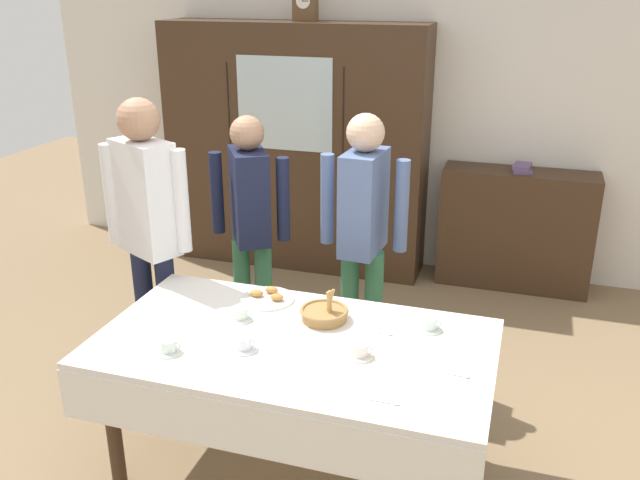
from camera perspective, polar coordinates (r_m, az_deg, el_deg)
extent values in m
plane|color=#846B4C|center=(3.73, -0.97, -16.82)|extent=(12.00, 12.00, 0.00)
cube|color=silver|center=(5.60, 7.75, 11.21)|extent=(6.40, 0.10, 2.70)
cylinder|color=#3D2819|center=(3.41, -17.06, -14.58)|extent=(0.07, 0.07, 0.70)
cylinder|color=#3D2819|center=(3.93, -11.14, -8.95)|extent=(0.07, 0.07, 0.70)
cylinder|color=#3D2819|center=(3.53, 12.19, -12.73)|extent=(0.07, 0.07, 0.70)
cube|color=white|center=(3.17, -2.21, -8.66)|extent=(1.83, 1.01, 0.03)
cube|color=white|center=(2.85, -5.70, -15.77)|extent=(1.83, 0.01, 0.24)
cube|color=#3D2819|center=(5.61, -2.13, 7.73)|extent=(2.15, 0.45, 1.99)
cube|color=silver|center=(5.32, -3.03, 11.36)|extent=(0.77, 0.01, 0.72)
cube|color=black|center=(5.61, -7.49, 6.50)|extent=(0.01, 0.01, 1.59)
cube|color=black|center=(5.29, 1.91, 5.78)|extent=(0.01, 0.01, 1.59)
cube|color=brown|center=(5.43, -1.24, 19.20)|extent=(0.18, 0.10, 0.24)
cylinder|color=white|center=(5.38, -1.44, 19.48)|extent=(0.11, 0.01, 0.11)
cube|color=black|center=(5.37, -1.25, 19.48)|extent=(0.05, 0.00, 0.00)
cube|color=#3D2819|center=(5.50, 16.13, 0.87)|extent=(1.16, 0.35, 0.94)
cube|color=#664C7A|center=(5.36, 16.64, 5.69)|extent=(0.16, 0.23, 0.02)
cube|color=#664C7A|center=(5.36, 16.67, 5.97)|extent=(0.14, 0.20, 0.03)
cylinder|color=silver|center=(3.29, 9.14, -7.39)|extent=(0.13, 0.13, 0.01)
cylinder|color=silver|center=(3.27, 9.17, -6.91)|extent=(0.08, 0.08, 0.05)
torus|color=silver|center=(3.27, 9.83, -6.95)|extent=(0.04, 0.01, 0.04)
cylinder|color=silver|center=(3.14, -12.59, -9.13)|extent=(0.13, 0.13, 0.01)
cylinder|color=silver|center=(3.12, -12.64, -8.63)|extent=(0.08, 0.08, 0.05)
torus|color=silver|center=(3.11, -12.02, -8.71)|extent=(0.04, 0.01, 0.04)
cylinder|color=white|center=(3.11, -6.42, -9.07)|extent=(0.13, 0.13, 0.01)
cylinder|color=white|center=(3.09, -6.45, -8.57)|extent=(0.08, 0.08, 0.05)
torus|color=white|center=(3.08, -5.79, -8.64)|extent=(0.04, 0.01, 0.04)
cylinder|color=#47230F|center=(3.08, -6.46, -8.22)|extent=(0.06, 0.06, 0.01)
cylinder|color=white|center=(3.04, 3.36, -9.69)|extent=(0.13, 0.13, 0.01)
cylinder|color=white|center=(3.02, 3.37, -9.18)|extent=(0.08, 0.08, 0.05)
torus|color=white|center=(3.01, 4.08, -9.23)|extent=(0.04, 0.01, 0.04)
cylinder|color=#47230F|center=(3.01, 3.38, -8.82)|extent=(0.06, 0.06, 0.01)
cylinder|color=silver|center=(3.36, -6.74, -6.58)|extent=(0.13, 0.13, 0.01)
cylinder|color=silver|center=(3.35, -6.76, -6.11)|extent=(0.08, 0.08, 0.05)
torus|color=silver|center=(3.33, -6.16, -6.16)|extent=(0.04, 0.01, 0.04)
cylinder|color=#47230F|center=(3.34, -6.78, -5.78)|extent=(0.06, 0.06, 0.01)
cylinder|color=#9E7542|center=(3.33, 0.35, -6.35)|extent=(0.22, 0.22, 0.05)
torus|color=#9E7542|center=(3.32, 0.36, -5.97)|extent=(0.24, 0.24, 0.02)
cylinder|color=tan|center=(3.27, 0.72, -5.36)|extent=(0.02, 0.02, 0.12)
cylinder|color=tan|center=(3.29, 0.86, -5.26)|extent=(0.02, 0.02, 0.12)
cylinder|color=tan|center=(3.30, 0.87, -5.15)|extent=(0.04, 0.04, 0.12)
cylinder|color=white|center=(3.54, -4.44, -4.95)|extent=(0.28, 0.28, 0.01)
ellipsoid|color=#BC7F3D|center=(3.50, -3.65, -4.83)|extent=(0.07, 0.05, 0.04)
ellipsoid|color=#BC7F3D|center=(3.58, -4.11, -4.21)|extent=(0.07, 0.05, 0.04)
ellipsoid|color=#BC7F3D|center=(3.55, -5.36, -4.48)|extent=(0.07, 0.05, 0.04)
cube|color=silver|center=(2.96, 11.20, -11.07)|extent=(0.10, 0.01, 0.00)
ellipsoid|color=silver|center=(2.95, 12.28, -11.18)|extent=(0.03, 0.02, 0.01)
cube|color=silver|center=(2.75, 5.33, -13.42)|extent=(0.10, 0.01, 0.00)
ellipsoid|color=silver|center=(2.74, 6.48, -13.56)|extent=(0.03, 0.02, 0.01)
cube|color=silver|center=(3.23, 4.94, -7.79)|extent=(0.10, 0.01, 0.00)
ellipsoid|color=silver|center=(3.22, 5.90, -7.90)|extent=(0.03, 0.02, 0.01)
cylinder|color=#33704C|center=(4.18, 2.49, -5.86)|extent=(0.11, 0.11, 0.80)
cylinder|color=#33704C|center=(4.15, 4.50, -6.13)|extent=(0.11, 0.11, 0.80)
cube|color=slate|center=(3.90, 3.71, 3.16)|extent=(0.22, 0.37, 0.60)
sphere|color=#DBB293|center=(3.79, 3.86, 9.01)|extent=(0.22, 0.22, 0.22)
cylinder|color=slate|center=(3.95, 0.61, 3.46)|extent=(0.08, 0.08, 0.54)
cylinder|color=slate|center=(3.85, 6.89, 2.84)|extent=(0.08, 0.08, 0.54)
cylinder|color=#33704C|center=(4.45, -6.53, -4.48)|extent=(0.11, 0.11, 0.77)
cylinder|color=#33704C|center=(4.39, -4.73, -4.75)|extent=(0.11, 0.11, 0.77)
cube|color=#191E38|center=(4.17, -5.96, 3.71)|extent=(0.36, 0.41, 0.57)
sphere|color=tan|center=(4.07, -6.17, 8.96)|extent=(0.21, 0.21, 0.21)
cylinder|color=#191E38|center=(4.26, -8.69, 3.95)|extent=(0.08, 0.08, 0.52)
cylinder|color=#191E38|center=(4.09, -3.13, 3.44)|extent=(0.08, 0.08, 0.52)
cylinder|color=#191E38|center=(4.17, -14.42, -6.22)|extent=(0.11, 0.11, 0.85)
cylinder|color=#191E38|center=(4.10, -12.62, -6.56)|extent=(0.11, 0.11, 0.85)
cube|color=silver|center=(3.86, -14.46, 3.48)|extent=(0.41, 0.34, 0.64)
sphere|color=tan|center=(3.75, -15.06, 9.79)|extent=(0.23, 0.23, 0.23)
cylinder|color=silver|center=(3.97, -17.17, 3.72)|extent=(0.08, 0.08, 0.57)
cylinder|color=silver|center=(3.75, -11.58, 3.21)|extent=(0.08, 0.08, 0.57)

